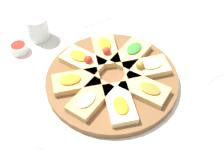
# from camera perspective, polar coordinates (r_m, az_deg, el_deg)

# --- Properties ---
(ground_plane) EXTENTS (3.00, 3.00, 0.00)m
(ground_plane) POSITION_cam_1_polar(r_m,az_deg,el_deg) (0.96, 0.00, -1.23)
(ground_plane) COLOR beige
(serving_board) EXTENTS (0.41, 0.41, 0.02)m
(serving_board) POSITION_cam_1_polar(r_m,az_deg,el_deg) (0.96, 0.00, -0.82)
(serving_board) COLOR brown
(serving_board) RESTS_ON ground_plane
(focaccia_slice_0) EXTENTS (0.07, 0.14, 0.04)m
(focaccia_slice_0) POSITION_cam_1_polar(r_m,az_deg,el_deg) (1.01, -1.21, 4.54)
(focaccia_slice_0) COLOR tan
(focaccia_slice_0) RESTS_ON serving_board
(focaccia_slice_1) EXTENTS (0.15, 0.15, 0.04)m
(focaccia_slice_1) POSITION_cam_1_polar(r_m,az_deg,el_deg) (0.98, -5.29, 2.66)
(focaccia_slice_1) COLOR #DBB775
(focaccia_slice_1) RESTS_ON serving_board
(focaccia_slice_2) EXTENTS (0.14, 0.08, 0.03)m
(focaccia_slice_2) POSITION_cam_1_polar(r_m,az_deg,el_deg) (0.93, -6.62, -1.16)
(focaccia_slice_2) COLOR tan
(focaccia_slice_2) RESTS_ON serving_board
(focaccia_slice_3) EXTENTS (0.15, 0.15, 0.03)m
(focaccia_slice_3) POSITION_cam_1_polar(r_m,az_deg,el_deg) (0.88, -4.03, -4.33)
(focaccia_slice_3) COLOR tan
(focaccia_slice_3) RESTS_ON serving_board
(focaccia_slice_4) EXTENTS (0.08, 0.14, 0.03)m
(focaccia_slice_4) POSITION_cam_1_polar(r_m,az_deg,el_deg) (0.87, 1.61, -5.19)
(focaccia_slice_4) COLOR #E5C689
(focaccia_slice_4) RESTS_ON serving_board
(focaccia_slice_5) EXTENTS (0.15, 0.15, 0.03)m
(focaccia_slice_5) POSITION_cam_1_polar(r_m,az_deg,el_deg) (0.91, 5.99, -2.59)
(focaccia_slice_5) COLOR tan
(focaccia_slice_5) RESTS_ON serving_board
(focaccia_slice_6) EXTENTS (0.14, 0.08, 0.04)m
(focaccia_slice_6) POSITION_cam_1_polar(r_m,az_deg,el_deg) (0.96, 6.25, 1.34)
(focaccia_slice_6) COLOR #DBB775
(focaccia_slice_6) RESTS_ON serving_board
(focaccia_slice_7) EXTENTS (0.15, 0.15, 0.03)m
(focaccia_slice_7) POSITION_cam_1_polar(r_m,az_deg,el_deg) (1.00, 3.55, 3.88)
(focaccia_slice_7) COLOR tan
(focaccia_slice_7) RESTS_ON serving_board
(water_glass) EXTENTS (0.08, 0.08, 0.09)m
(water_glass) POSITION_cam_1_polar(r_m,az_deg,el_deg) (1.12, -13.47, 8.46)
(water_glass) COLOR silver
(water_glass) RESTS_ON ground_plane
(napkin_stack) EXTENTS (0.16, 0.15, 0.01)m
(napkin_stack) POSITION_cam_1_polar(r_m,az_deg,el_deg) (1.21, -3.60, 11.14)
(napkin_stack) COLOR white
(napkin_stack) RESTS_ON ground_plane
(dipping_bowl) EXTENTS (0.06, 0.06, 0.03)m
(dipping_bowl) POSITION_cam_1_polar(r_m,az_deg,el_deg) (1.09, -16.67, 4.77)
(dipping_bowl) COLOR silver
(dipping_bowl) RESTS_ON ground_plane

